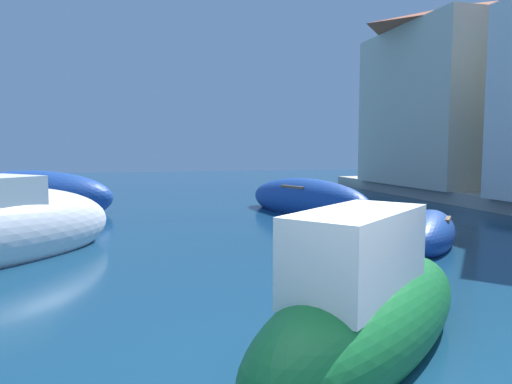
{
  "coord_description": "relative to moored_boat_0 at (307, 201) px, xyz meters",
  "views": [
    {
      "loc": [
        -2.01,
        -3.88,
        2.24
      ],
      "look_at": [
        2.14,
        11.57,
        0.71
      ],
      "focal_mm": 33.18,
      "sensor_mm": 36.0,
      "label": 1
    }
  ],
  "objects": [
    {
      "name": "moored_boat_3",
      "position": [
        -3.34,
        -10.45,
        0.04
      ],
      "size": [
        4.3,
        3.85,
        1.87
      ],
      "rotation": [
        0.0,
        0.0,
        0.68
      ],
      "color": "#197233",
      "rests_on": "ground"
    },
    {
      "name": "moored_boat_5",
      "position": [
        0.73,
        -5.74,
        -0.14
      ],
      "size": [
        3.08,
        3.33,
        1.02
      ],
      "rotation": [
        0.0,
        0.0,
        4.0
      ],
      "color": "#1E479E",
      "rests_on": "ground"
    },
    {
      "name": "moored_boat_1",
      "position": [
        -9.08,
        2.2,
        0.1
      ],
      "size": [
        5.79,
        2.95,
        1.88
      ],
      "rotation": [
        0.0,
        0.0,
        2.98
      ],
      "color": "#1E479E",
      "rests_on": "ground"
    },
    {
      "name": "waterfront_building_annex",
      "position": [
        9.2,
        4.22,
        4.27
      ],
      "size": [
        6.91,
        7.76,
        8.27
      ],
      "color": "beige",
      "rests_on": "quay_promenade"
    },
    {
      "name": "moored_boat_0",
      "position": [
        0.0,
        0.0,
        0.0
      ],
      "size": [
        3.52,
        5.84,
        1.52
      ],
      "rotation": [
        0.0,
        0.0,
        5.07
      ],
      "color": "#1E479E",
      "rests_on": "ground"
    }
  ]
}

